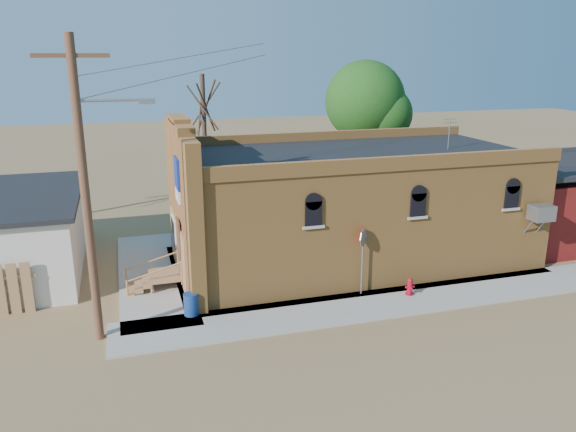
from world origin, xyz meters
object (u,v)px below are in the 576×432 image
object	(u,v)px
brick_bar	(345,206)
utility_pole	(87,188)
fire_hydrant	(410,286)
trash_barrel	(191,304)
stop_sign	(363,244)

from	to	relation	value
brick_bar	utility_pole	xyz separation A→B (m)	(-9.79, -4.29, 2.43)
fire_hydrant	trash_barrel	world-z (taller)	trash_barrel
fire_hydrant	brick_bar	bearing A→B (deg)	124.02
fire_hydrant	trash_barrel	distance (m)	7.77
utility_pole	trash_barrel	distance (m)	5.21
brick_bar	utility_pole	distance (m)	10.96
fire_hydrant	trash_barrel	size ratio (longest dim) A/B	0.86
brick_bar	stop_sign	xyz separation A→B (m)	(-0.83, -3.69, -0.35)
utility_pole	fire_hydrant	distance (m)	11.46
utility_pole	stop_sign	bearing A→B (deg)	3.83
utility_pole	fire_hydrant	xyz separation A→B (m)	(10.59, 0.01, -4.37)
brick_bar	trash_barrel	size ratio (longest dim) A/B	21.82
utility_pole	stop_sign	distance (m)	9.40
utility_pole	fire_hydrant	world-z (taller)	utility_pole
brick_bar	stop_sign	size ratio (longest dim) A/B	6.62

